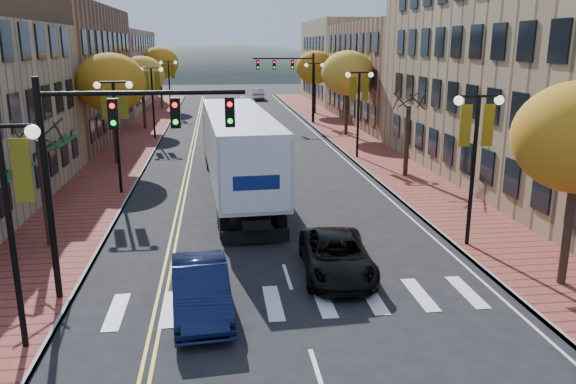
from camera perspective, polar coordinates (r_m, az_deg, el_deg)
name	(u,v)px	position (r m, az deg, el deg)	size (l,w,h in m)	color
ground	(305,333)	(16.33, 1.74, -14.13)	(200.00, 200.00, 0.00)	black
sidewalk_left	(135,143)	(47.73, -15.31, 4.87)	(4.00, 85.00, 0.15)	brown
sidewalk_right	(350,138)	(48.58, 6.29, 5.48)	(4.00, 85.00, 0.15)	brown
building_left_mid	(38,73)	(52.27, -24.08, 10.95)	(12.00, 24.00, 11.00)	brown
building_left_far	(98,69)	(76.59, -18.74, 11.72)	(12.00, 26.00, 9.50)	#9E8966
building_right_mid	(421,73)	(59.90, 13.32, 11.67)	(15.00, 24.00, 10.00)	brown
building_right_far	(365,61)	(80.86, 7.83, 13.00)	(15.00, 20.00, 11.00)	#9E8966
tree_left_a	(45,194)	(23.78, -23.44, -0.17)	(0.28, 0.28, 4.20)	#382619
tree_left_b	(111,83)	(38.77, -17.53, 10.53)	(4.48, 4.48, 7.21)	#382619
tree_left_c	(142,75)	(54.59, -14.62, 11.38)	(4.16, 4.16, 6.69)	#382619
tree_left_d	(160,63)	(72.45, -12.90, 12.66)	(4.61, 4.61, 7.42)	#382619
tree_right_b	(407,141)	(34.49, 11.98, 5.08)	(0.28, 0.28, 4.20)	#382619
tree_right_c	(347,73)	(49.47, 6.06, 11.91)	(4.48, 4.48, 7.21)	#382619
tree_right_d	(315,67)	(65.14, 2.78, 12.52)	(4.35, 4.35, 7.00)	#382619
lamp_left_a	(6,195)	(15.46, -26.74, -0.29)	(1.96, 0.36, 6.05)	black
lamp_left_b	(115,115)	(30.76, -17.13, 7.45)	(1.96, 0.36, 6.05)	black
lamp_left_c	(152,89)	(48.52, -13.64, 10.16)	(1.96, 0.36, 6.05)	black
lamp_left_d	(169,76)	(66.40, -12.00, 11.41)	(1.96, 0.36, 6.05)	black
lamp_right_a	(475,141)	(22.65, 18.51, 4.89)	(1.96, 0.36, 6.05)	black
lamp_right_b	(359,98)	(39.50, 7.20, 9.48)	(1.96, 0.36, 6.05)	black
lamp_right_c	(314,81)	(57.06, 2.67, 11.20)	(1.96, 0.36, 6.05)	black
traffic_mast_near	(110,147)	(17.65, -17.63, 4.41)	(6.10, 0.35, 7.00)	black
traffic_mast_far	(294,75)	(56.71, 0.62, 11.83)	(6.10, 0.34, 7.00)	black
semi_truck	(236,145)	(30.30, -5.32, 4.81)	(3.83, 18.32, 4.55)	black
navy_sedan	(201,289)	(17.29, -8.86, -9.70)	(1.65, 4.73, 1.56)	#0D1435
black_suv	(337,256)	(19.88, 4.96, -6.46)	(2.34, 5.07, 1.41)	black
car_far_white	(228,110)	(64.41, -6.11, 8.29)	(1.52, 3.79, 1.29)	beige
car_far_silver	(248,102)	(73.11, -4.07, 9.08)	(1.72, 4.24, 1.23)	#A9AAB1
car_far_oncoming	(258,94)	(82.89, -3.07, 9.90)	(1.69, 4.84, 1.60)	#AFAFB7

